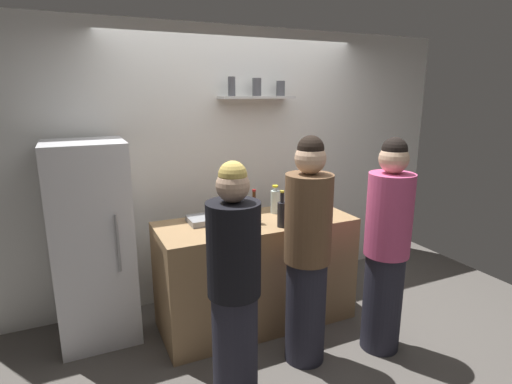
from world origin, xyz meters
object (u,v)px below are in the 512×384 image
person_pink_top (386,249)px  person_brown_jacket (307,255)px  wine_bottle_dark_glass (282,213)px  baking_pan (209,219)px  utensil_holder (298,210)px  person_blonde (234,289)px  water_bottle_plastic (275,201)px  wine_bottle_pale_glass (294,199)px  wine_bottle_amber_glass (254,210)px  refrigerator (93,244)px

person_pink_top → person_brown_jacket: person_brown_jacket is taller
wine_bottle_dark_glass → baking_pan: bearing=144.0°
utensil_holder → person_blonde: (-0.90, -0.74, -0.21)m
water_bottle_plastic → person_brown_jacket: (-0.14, -0.78, -0.20)m
wine_bottle_dark_glass → water_bottle_plastic: wine_bottle_dark_glass is taller
wine_bottle_pale_glass → person_pink_top: bearing=-71.9°
wine_bottle_amber_glass → water_bottle_plastic: (0.29, 0.18, 0.00)m
refrigerator → wine_bottle_amber_glass: bearing=-17.4°
wine_bottle_dark_glass → person_brown_jacket: (-0.01, -0.41, -0.20)m
baking_pan → person_pink_top: size_ratio=0.20×
person_pink_top → wine_bottle_pale_glass: bearing=43.9°
person_pink_top → water_bottle_plastic: bearing=54.0°
baking_pan → person_brown_jacket: 0.93m
baking_pan → wine_bottle_amber_glass: bearing=-28.2°
baking_pan → utensil_holder: (0.76, -0.19, 0.03)m
baking_pan → wine_bottle_pale_glass: 0.82m
water_bottle_plastic → person_brown_jacket: size_ratio=0.15×
utensil_holder → person_pink_top: bearing=-63.4°
wine_bottle_amber_glass → person_brown_jacket: size_ratio=0.17×
refrigerator → wine_bottle_pale_glass: size_ratio=5.57×
refrigerator → water_bottle_plastic: 1.57m
utensil_holder → person_brown_jacket: person_brown_jacket is taller
baking_pan → person_brown_jacket: bearing=-57.9°
baking_pan → person_brown_jacket: size_ratio=0.20×
baking_pan → wine_bottle_pale_glass: (0.82, -0.01, 0.08)m
refrigerator → baking_pan: size_ratio=4.83×
refrigerator → person_brown_jacket: 1.71m
person_pink_top → refrigerator: bearing=87.0°
wine_bottle_amber_glass → wine_bottle_dark_glass: wine_bottle_dark_glass is taller
refrigerator → baking_pan: (0.91, -0.21, 0.14)m
wine_bottle_amber_glass → person_blonde: 0.93m
wine_bottle_pale_glass → water_bottle_plastic: wine_bottle_pale_glass is taller
baking_pan → person_blonde: 0.96m
refrigerator → wine_bottle_dark_glass: 1.54m
refrigerator → water_bottle_plastic: bearing=-7.6°
person_brown_jacket → person_blonde: bearing=124.8°
refrigerator → person_pink_top: (2.02, -1.11, 0.02)m
baking_pan → person_blonde: bearing=-98.8°
wine_bottle_amber_glass → wine_bottle_pale_glass: wine_bottle_pale_glass is taller
refrigerator → person_brown_jacket: bearing=-35.2°
wine_bottle_pale_glass → person_brown_jacket: 0.86m
wine_bottle_amber_glass → water_bottle_plastic: bearing=32.1°
person_pink_top → person_brown_jacket: (-0.63, 0.13, 0.02)m
water_bottle_plastic → baking_pan: bearing=-179.8°
person_brown_jacket → wine_bottle_dark_glass: bearing=19.2°
person_blonde → utensil_holder: bearing=142.8°
utensil_holder → wine_bottle_pale_glass: bearing=71.0°
baking_pan → wine_bottle_amber_glass: 0.39m
wine_bottle_dark_glass → person_blonde: person_blonde is taller
wine_bottle_dark_glass → person_blonde: size_ratio=0.19×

